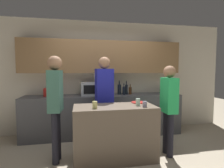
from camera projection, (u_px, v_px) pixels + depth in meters
name	position (u px, v px, depth m)	size (l,w,h in m)	color
ground_plane	(116.00, 166.00, 2.76)	(14.00, 14.00, 0.00)	#BCAD93
back_wall	(102.00, 69.00, 4.27)	(6.40, 0.40, 2.70)	beige
back_counter	(104.00, 115.00, 4.09)	(3.60, 0.62, 0.94)	#4C4C51
kitchen_island	(115.00, 132.00, 2.96)	(1.36, 0.63, 0.91)	brown
microwave	(92.00, 89.00, 4.03)	(0.52, 0.39, 0.30)	#B7BABC
toaster	(50.00, 92.00, 3.86)	(0.26, 0.16, 0.18)	#B21E19
potted_plant	(164.00, 85.00, 4.35)	(0.14, 0.14, 0.39)	brown
bottle_0	(119.00, 89.00, 4.15)	(0.09, 0.09, 0.33)	black
bottle_1	(124.00, 90.00, 4.10)	(0.07, 0.07, 0.26)	black
bottle_2	(126.00, 89.00, 4.16)	(0.07, 0.07, 0.32)	black
bottle_3	(130.00, 91.00, 4.17)	(0.07, 0.07, 0.24)	#472814
plate_on_island	(138.00, 102.00, 3.21)	(0.26, 0.26, 0.01)	red
cup_0	(95.00, 105.00, 2.72)	(0.08, 0.08, 0.11)	#D8D17D
cup_1	(138.00, 102.00, 2.95)	(0.08, 0.08, 0.12)	silver
cup_2	(145.00, 104.00, 2.83)	(0.07, 0.07, 0.09)	#8C89A2
person_left	(56.00, 99.00, 2.82)	(0.23, 0.35, 1.74)	black
person_center	(169.00, 103.00, 3.06)	(0.21, 0.35, 1.59)	black
person_right	(104.00, 93.00, 3.46)	(0.37, 0.24, 1.77)	black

